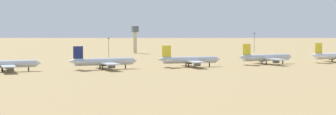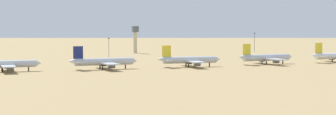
{
  "view_description": "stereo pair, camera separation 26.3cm",
  "coord_description": "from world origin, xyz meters",
  "px_view_note": "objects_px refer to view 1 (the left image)",
  "views": [
    {
      "loc": [
        -128.57,
        -334.61,
        27.34
      ],
      "look_at": [
        -14.75,
        -7.21,
        6.0
      ],
      "focal_mm": 61.46,
      "sensor_mm": 36.0,
      "label": 1
    },
    {
      "loc": [
        -128.32,
        -334.7,
        27.34
      ],
      "look_at": [
        -14.75,
        -7.21,
        6.0
      ],
      "focal_mm": 61.46,
      "sensor_mm": 36.0,
      "label": 2
    }
  ],
  "objects_px": {
    "parked_jet_navy_3": "(103,62)",
    "light_pole_east": "(109,46)",
    "parked_jet_yellow_6": "(336,56)",
    "parked_jet_yellow_4": "(189,60)",
    "light_pole_mid": "(254,41)",
    "parked_jet_orange_2": "(4,64)",
    "parked_jet_yellow_5": "(266,58)",
    "control_tower": "(135,37)"
  },
  "relations": [
    {
      "from": "parked_jet_navy_3",
      "to": "control_tower",
      "type": "distance_m",
      "value": 176.2
    },
    {
      "from": "parked_jet_navy_3",
      "to": "light_pole_east",
      "type": "xyz_separation_m",
      "value": [
        29.6,
        111.47,
        4.25
      ]
    },
    {
      "from": "light_pole_mid",
      "to": "light_pole_east",
      "type": "relative_size",
      "value": 1.17
    },
    {
      "from": "parked_jet_yellow_4",
      "to": "parked_jet_yellow_6",
      "type": "height_order",
      "value": "parked_jet_yellow_6"
    },
    {
      "from": "parked_jet_yellow_6",
      "to": "light_pole_mid",
      "type": "height_order",
      "value": "light_pole_mid"
    },
    {
      "from": "parked_jet_navy_3",
      "to": "light_pole_mid",
      "type": "height_order",
      "value": "light_pole_mid"
    },
    {
      "from": "parked_jet_yellow_5",
      "to": "parked_jet_yellow_6",
      "type": "distance_m",
      "value": 53.97
    },
    {
      "from": "parked_jet_yellow_6",
      "to": "light_pole_east",
      "type": "height_order",
      "value": "light_pole_east"
    },
    {
      "from": "parked_jet_yellow_6",
      "to": "parked_jet_orange_2",
      "type": "bearing_deg",
      "value": 177.83
    },
    {
      "from": "parked_jet_navy_3",
      "to": "parked_jet_yellow_6",
      "type": "bearing_deg",
      "value": -1.65
    },
    {
      "from": "parked_jet_yellow_4",
      "to": "light_pole_mid",
      "type": "distance_m",
      "value": 186.01
    },
    {
      "from": "parked_jet_yellow_4",
      "to": "light_pole_east",
      "type": "height_order",
      "value": "light_pole_east"
    },
    {
      "from": "control_tower",
      "to": "parked_jet_yellow_6",
      "type": "bearing_deg",
      "value": -58.56
    },
    {
      "from": "parked_jet_yellow_4",
      "to": "parked_jet_orange_2",
      "type": "bearing_deg",
      "value": -177.9
    },
    {
      "from": "light_pole_mid",
      "to": "light_pole_east",
      "type": "height_order",
      "value": "light_pole_mid"
    },
    {
      "from": "parked_jet_orange_2",
      "to": "parked_jet_yellow_5",
      "type": "bearing_deg",
      "value": 0.21
    },
    {
      "from": "control_tower",
      "to": "parked_jet_yellow_5",
      "type": "bearing_deg",
      "value": -74.89
    },
    {
      "from": "parked_jet_navy_3",
      "to": "light_pole_east",
      "type": "height_order",
      "value": "light_pole_east"
    },
    {
      "from": "parked_jet_orange_2",
      "to": "parked_jet_yellow_5",
      "type": "relative_size",
      "value": 0.97
    },
    {
      "from": "parked_jet_navy_3",
      "to": "control_tower",
      "type": "height_order",
      "value": "control_tower"
    },
    {
      "from": "parked_jet_orange_2",
      "to": "light_pole_mid",
      "type": "relative_size",
      "value": 2.25
    },
    {
      "from": "control_tower",
      "to": "light_pole_mid",
      "type": "distance_m",
      "value": 109.0
    },
    {
      "from": "parked_jet_yellow_6",
      "to": "light_pole_east",
      "type": "distance_m",
      "value": 170.38
    },
    {
      "from": "parked_jet_orange_2",
      "to": "light_pole_east",
      "type": "height_order",
      "value": "light_pole_east"
    },
    {
      "from": "parked_jet_yellow_4",
      "to": "light_pole_east",
      "type": "distance_m",
      "value": 114.12
    },
    {
      "from": "parked_jet_yellow_5",
      "to": "control_tower",
      "type": "height_order",
      "value": "control_tower"
    },
    {
      "from": "parked_jet_yellow_5",
      "to": "parked_jet_yellow_6",
      "type": "xyz_separation_m",
      "value": [
        53.97,
        0.22,
        -0.01
      ]
    },
    {
      "from": "parked_jet_orange_2",
      "to": "control_tower",
      "type": "height_order",
      "value": "control_tower"
    },
    {
      "from": "light_pole_east",
      "to": "parked_jet_yellow_6",
      "type": "bearing_deg",
      "value": -38.73
    },
    {
      "from": "parked_jet_navy_3",
      "to": "light_pole_east",
      "type": "bearing_deg",
      "value": 71.75
    },
    {
      "from": "parked_jet_yellow_4",
      "to": "light_pole_mid",
      "type": "xyz_separation_m",
      "value": [
        119.31,
        142.6,
        5.67
      ]
    },
    {
      "from": "parked_jet_orange_2",
      "to": "parked_jet_yellow_4",
      "type": "bearing_deg",
      "value": -1.77
    },
    {
      "from": "parked_jet_orange_2",
      "to": "control_tower",
      "type": "relative_size",
      "value": 1.66
    },
    {
      "from": "parked_jet_orange_2",
      "to": "parked_jet_yellow_4",
      "type": "distance_m",
      "value": 108.38
    },
    {
      "from": "parked_jet_yellow_5",
      "to": "light_pole_mid",
      "type": "relative_size",
      "value": 2.33
    },
    {
      "from": "parked_jet_navy_3",
      "to": "parked_jet_yellow_6",
      "type": "relative_size",
      "value": 1.01
    },
    {
      "from": "parked_jet_yellow_5",
      "to": "light_pole_mid",
      "type": "distance_m",
      "value": 152.14
    },
    {
      "from": "parked_jet_orange_2",
      "to": "light_pole_mid",
      "type": "xyz_separation_m",
      "value": [
        227.68,
        140.86,
        5.73
      ]
    },
    {
      "from": "parked_jet_orange_2",
      "to": "parked_jet_yellow_6",
      "type": "distance_m",
      "value": 217.55
    },
    {
      "from": "parked_jet_yellow_4",
      "to": "parked_jet_yellow_5",
      "type": "xyz_separation_m",
      "value": [
        55.18,
        4.75,
        0.06
      ]
    },
    {
      "from": "parked_jet_yellow_5",
      "to": "parked_jet_yellow_6",
      "type": "bearing_deg",
      "value": -5.05
    },
    {
      "from": "control_tower",
      "to": "light_pole_east",
      "type": "distance_m",
      "value": 63.32
    }
  ]
}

